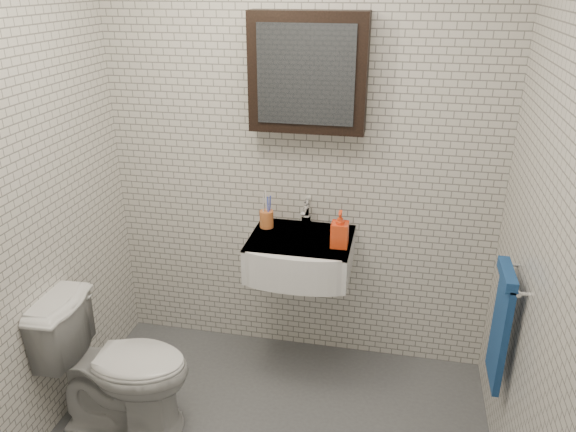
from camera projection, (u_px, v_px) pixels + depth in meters
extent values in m
cube|color=silver|center=(300.00, 154.00, 3.09)|extent=(2.20, 0.02, 2.50)
cube|color=silver|center=(139.00, 402.00, 1.29)|extent=(2.20, 0.02, 2.50)
cube|color=silver|center=(4.00, 205.00, 2.39)|extent=(0.02, 2.00, 2.50)
cube|color=silver|center=(554.00, 253.00, 1.98)|extent=(0.02, 2.00, 2.50)
cube|color=white|center=(301.00, 254.00, 3.07)|extent=(0.55, 0.45, 0.20)
cylinder|color=silver|center=(302.00, 238.00, 3.05)|extent=(0.31, 0.31, 0.02)
cylinder|color=silver|center=(302.00, 237.00, 3.05)|extent=(0.04, 0.04, 0.01)
cube|color=white|center=(301.00, 238.00, 3.03)|extent=(0.55, 0.45, 0.01)
cylinder|color=silver|center=(306.00, 220.00, 3.17)|extent=(0.06, 0.06, 0.06)
cylinder|color=silver|center=(307.00, 211.00, 3.14)|extent=(0.03, 0.03, 0.08)
cylinder|color=silver|center=(305.00, 210.00, 3.08)|extent=(0.02, 0.12, 0.02)
cube|color=silver|center=(308.00, 200.00, 3.15)|extent=(0.02, 0.09, 0.01)
cube|color=black|center=(308.00, 73.00, 2.84)|extent=(0.60, 0.14, 0.60)
cube|color=#3F444C|center=(305.00, 75.00, 2.77)|extent=(0.49, 0.01, 0.49)
cylinder|color=silver|center=(513.00, 278.00, 2.42)|extent=(0.02, 0.30, 0.02)
cylinder|color=silver|center=(513.00, 265.00, 2.53)|extent=(0.04, 0.02, 0.02)
cylinder|color=silver|center=(523.00, 294.00, 2.30)|extent=(0.04, 0.02, 0.02)
cube|color=navy|center=(500.00, 330.00, 2.53)|extent=(0.03, 0.26, 0.54)
cube|color=navy|center=(507.00, 274.00, 2.42)|extent=(0.05, 0.26, 0.05)
cylinder|color=#CC6B33|center=(267.00, 219.00, 3.14)|extent=(0.08, 0.08, 0.10)
cylinder|color=white|center=(263.00, 209.00, 3.11)|extent=(0.02, 0.03, 0.18)
cylinder|color=#4358D8|center=(268.00, 211.00, 3.11)|extent=(0.01, 0.02, 0.17)
cylinder|color=white|center=(266.00, 207.00, 3.13)|extent=(0.02, 0.04, 0.19)
cylinder|color=#4358D8|center=(270.00, 209.00, 3.12)|extent=(0.02, 0.04, 0.17)
imported|color=orange|center=(340.00, 229.00, 2.90)|extent=(0.09, 0.09, 0.20)
imported|color=silver|center=(119.00, 365.00, 2.80)|extent=(0.73, 0.44, 0.72)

